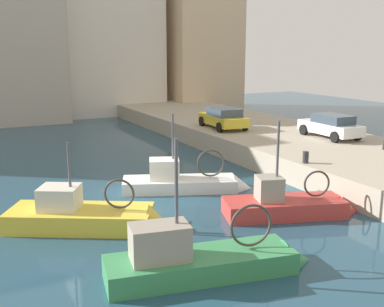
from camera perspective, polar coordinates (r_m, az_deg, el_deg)
name	(u,v)px	position (r m, az deg, el deg)	size (l,w,h in m)	color
water_surface	(142,198)	(20.91, -6.01, -5.34)	(80.00, 80.00, 0.00)	navy
quay_wall	(340,158)	(26.90, 17.47, -0.50)	(9.00, 56.00, 1.20)	#ADA08C
fishing_boat_red	(292,212)	(19.10, 12.02, -6.96)	(5.68, 3.24, 4.52)	#BC3833
fishing_boat_white	(187,187)	(21.89, -0.57, -4.08)	(6.13, 3.71, 4.31)	white
fishing_boat_green	(209,269)	(14.07, 2.07, -13.73)	(6.44, 2.66, 4.77)	#388951
fishing_boat_yellow	(91,225)	(17.78, -12.11, -8.42)	(6.10, 4.55, 4.05)	gold
parked_car_yellow	(223,118)	(31.63, 3.80, 4.33)	(2.33, 4.32, 1.38)	gold
parked_car_white	(331,126)	(29.37, 16.41, 3.24)	(2.00, 4.14, 1.40)	silver
mooring_bollard_mid	(306,157)	(22.52, 13.56, -0.44)	(0.28, 0.28, 0.55)	#2D2D33
waterfront_building_west_mid	(105,6)	(49.63, -10.42, 17.06)	(10.08, 8.10, 21.00)	silver
waterfront_building_east	(197,44)	(51.59, 0.58, 13.12)	(7.49, 8.23, 13.88)	beige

